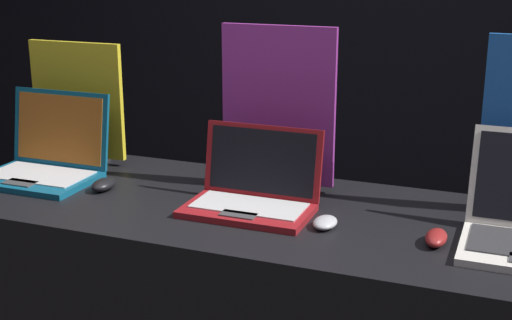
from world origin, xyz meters
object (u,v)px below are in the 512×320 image
at_px(laptop_middle, 253,191).
at_px(promo_stand_middle, 278,112).
at_px(mouse_back, 436,238).
at_px(mouse_front, 104,185).
at_px(promo_stand_front, 78,106).
at_px(mouse_middle, 325,222).
at_px(laptop_front, 46,159).

xyz_separation_m(laptop_middle, promo_stand_middle, (0.00, 0.22, 0.20)).
bearing_deg(mouse_back, promo_stand_middle, 152.00).
xyz_separation_m(promo_stand_middle, mouse_back, (0.55, -0.29, -0.24)).
xyz_separation_m(mouse_front, laptop_middle, (0.52, 0.02, 0.04)).
distance_m(promo_stand_front, promo_stand_middle, 0.78).
height_order(mouse_front, mouse_back, same).
distance_m(mouse_middle, promo_stand_middle, 0.45).
relative_size(mouse_front, promo_stand_front, 0.24).
height_order(mouse_front, promo_stand_front, promo_stand_front).
bearing_deg(mouse_back, laptop_middle, 172.03).
xyz_separation_m(mouse_front, promo_stand_front, (-0.26, 0.25, 0.19)).
bearing_deg(promo_stand_front, promo_stand_middle, -1.65).
distance_m(laptop_front, mouse_back, 1.34).
bearing_deg(laptop_middle, promo_stand_middle, 90.00).
bearing_deg(laptop_front, mouse_front, -10.71).
height_order(laptop_front, mouse_front, laptop_front).
distance_m(mouse_front, promo_stand_middle, 0.61).
bearing_deg(promo_stand_middle, mouse_front, -155.86).
bearing_deg(mouse_front, laptop_middle, 1.69).
xyz_separation_m(laptop_front, mouse_back, (1.33, -0.11, -0.05)).
bearing_deg(mouse_front, mouse_back, -3.32).
height_order(promo_stand_front, promo_stand_middle, promo_stand_middle).
height_order(promo_stand_middle, mouse_back, promo_stand_middle).
height_order(mouse_front, promo_stand_middle, promo_stand_middle).
bearing_deg(mouse_front, promo_stand_front, 135.65).
relative_size(promo_stand_middle, mouse_back, 4.75).
xyz_separation_m(promo_stand_front, mouse_middle, (1.02, -0.31, -0.20)).
bearing_deg(mouse_front, laptop_front, 169.29).
height_order(laptop_front, laptop_middle, laptop_front).
distance_m(laptop_middle, mouse_back, 0.56).
height_order(mouse_middle, mouse_back, mouse_back).
xyz_separation_m(mouse_front, promo_stand_middle, (0.52, 0.23, 0.24)).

